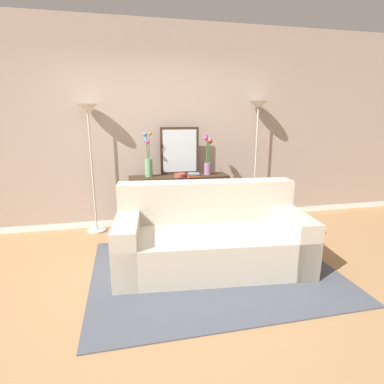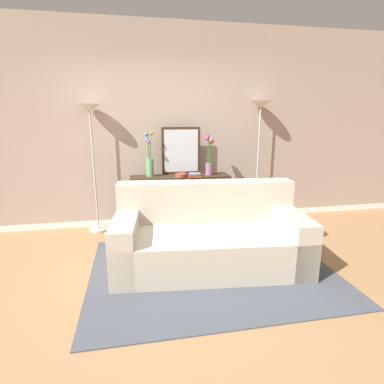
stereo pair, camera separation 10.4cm
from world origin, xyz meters
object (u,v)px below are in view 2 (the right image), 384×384
object	(u,v)px
couch	(209,238)
book_stack	(194,175)
wall_mirror	(181,151)
floor_lamp_left	(91,133)
console_table	(180,192)
fruit_bowl	(181,175)
floor_lamp_right	(260,128)
vase_short_flowers	(210,157)
vase_tall_flowers	(150,162)
book_row_under_console	(150,226)

from	to	relation	value
couch	book_stack	xyz separation A→B (m)	(0.05, 1.07, 0.50)
wall_mirror	book_stack	size ratio (longest dim) A/B	3.36
floor_lamp_left	wall_mirror	world-z (taller)	floor_lamp_left
console_table	fruit_bowl	distance (m)	0.29
floor_lamp_left	fruit_bowl	bearing A→B (deg)	-10.83
floor_lamp_right	vase_short_flowers	distance (m)	0.89
console_table	vase_tall_flowers	distance (m)	0.61
floor_lamp_right	fruit_bowl	bearing A→B (deg)	-169.54
book_row_under_console	couch	bearing A→B (deg)	-63.65
console_table	floor_lamp_left	bearing A→B (deg)	174.03
floor_lamp_left	wall_mirror	bearing A→B (deg)	0.72
book_stack	console_table	bearing A→B (deg)	149.25
floor_lamp_right	wall_mirror	bearing A→B (deg)	179.25
vase_tall_flowers	fruit_bowl	xyz separation A→B (m)	(0.42, -0.14, -0.17)
floor_lamp_right	book_stack	bearing A→B (deg)	-167.26
couch	wall_mirror	xyz separation A→B (m)	(-0.10, 1.32, 0.81)
vase_tall_flowers	fruit_bowl	world-z (taller)	vase_tall_flowers
couch	book_row_under_console	world-z (taller)	couch
console_table	fruit_bowl	world-z (taller)	fruit_bowl
floor_lamp_left	book_row_under_console	xyz separation A→B (m)	(0.74, -0.12, -1.33)
couch	book_stack	world-z (taller)	couch
console_table	book_row_under_console	world-z (taller)	console_table
couch	console_table	xyz separation A→B (m)	(-0.13, 1.18, 0.24)
console_table	vase_short_flowers	xyz separation A→B (m)	(0.43, 0.00, 0.50)
console_table	wall_mirror	bearing A→B (deg)	74.85
wall_mirror	book_row_under_console	world-z (taller)	wall_mirror
book_row_under_console	fruit_bowl	bearing A→B (deg)	-12.91
floor_lamp_left	book_stack	xyz separation A→B (m)	(1.37, -0.23, -0.58)
couch	fruit_bowl	distance (m)	1.20
console_table	wall_mirror	distance (m)	0.59
book_stack	vase_short_flowers	bearing A→B (deg)	24.98
console_table	book_stack	distance (m)	0.34
floor_lamp_right	book_row_under_console	size ratio (longest dim) A/B	7.01
fruit_bowl	vase_tall_flowers	bearing A→B (deg)	161.97
floor_lamp_right	book_stack	xyz separation A→B (m)	(-1.03, -0.23, -0.63)
console_table	book_stack	bearing A→B (deg)	-30.75
vase_tall_flowers	vase_short_flowers	xyz separation A→B (m)	(0.85, -0.03, 0.06)
floor_lamp_right	book_stack	world-z (taller)	floor_lamp_right
vase_short_flowers	book_stack	world-z (taller)	vase_short_flowers
wall_mirror	book_stack	world-z (taller)	wall_mirror
book_stack	book_row_under_console	world-z (taller)	book_stack
vase_tall_flowers	book_row_under_console	world-z (taller)	vase_tall_flowers
couch	book_stack	distance (m)	1.18
wall_mirror	fruit_bowl	size ratio (longest dim) A/B	4.18
wall_mirror	vase_short_flowers	world-z (taller)	wall_mirror
fruit_bowl	book_row_under_console	xyz separation A→B (m)	(-0.44, 0.10, -0.75)
book_row_under_console	wall_mirror	bearing A→B (deg)	15.98
console_table	book_row_under_console	distance (m)	0.66
console_table	floor_lamp_right	world-z (taller)	floor_lamp_right
vase_tall_flowers	book_stack	world-z (taller)	vase_tall_flowers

